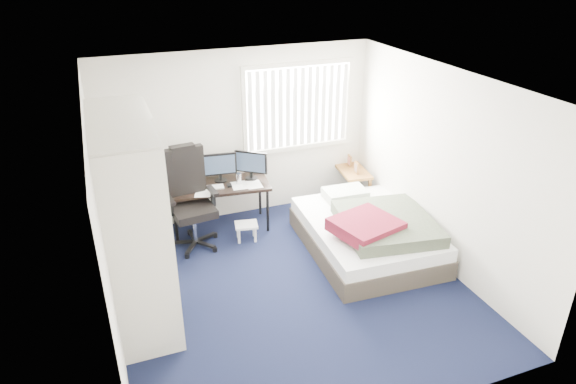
% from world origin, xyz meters
% --- Properties ---
extents(ground, '(4.20, 4.20, 0.00)m').
position_xyz_m(ground, '(0.00, 0.00, 0.00)').
color(ground, black).
rests_on(ground, ground).
extents(room_shell, '(4.20, 4.20, 4.20)m').
position_xyz_m(room_shell, '(0.00, 0.00, 1.51)').
color(room_shell, silver).
rests_on(room_shell, ground).
extents(window_assembly, '(1.72, 0.09, 1.32)m').
position_xyz_m(window_assembly, '(0.90, 2.04, 1.60)').
color(window_assembly, white).
rests_on(window_assembly, ground).
extents(closet, '(0.64, 1.84, 2.22)m').
position_xyz_m(closet, '(-1.67, 0.27, 1.35)').
color(closet, beige).
rests_on(closet, ground).
extents(desk, '(1.47, 0.81, 1.16)m').
position_xyz_m(desk, '(-0.43, 1.75, 0.73)').
color(desk, black).
rests_on(desk, ground).
extents(office_chair, '(0.72, 0.72, 1.39)m').
position_xyz_m(office_chair, '(-0.89, 1.46, 0.53)').
color(office_chair, black).
rests_on(office_chair, ground).
extents(footstool, '(0.35, 0.30, 0.25)m').
position_xyz_m(footstool, '(-0.18, 1.26, 0.19)').
color(footstool, white).
rests_on(footstool, ground).
extents(nightstand, '(0.49, 0.85, 0.74)m').
position_xyz_m(nightstand, '(1.75, 1.85, 0.49)').
color(nightstand, brown).
rests_on(nightstand, ground).
extents(bed, '(1.61, 2.09, 0.66)m').
position_xyz_m(bed, '(1.26, 0.40, 0.28)').
color(bed, '#3A332A').
rests_on(bed, ground).
extents(pine_box, '(0.46, 0.41, 0.28)m').
position_xyz_m(pine_box, '(-1.65, -0.30, 0.14)').
color(pine_box, '#A17D50').
rests_on(pine_box, ground).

